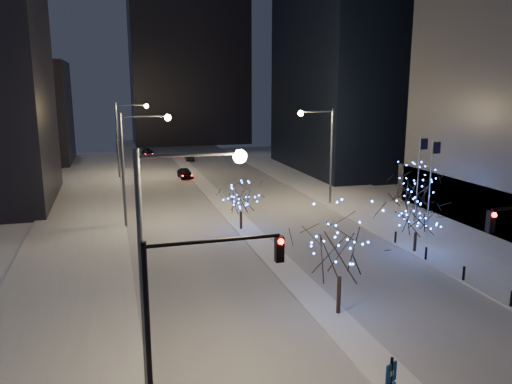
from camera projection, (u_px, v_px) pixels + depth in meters
name	position (u px, v px, depth m)	size (l,w,h in m)	color
ground	(387.00, 376.00, 21.52)	(160.00, 160.00, 0.00)	white
road	(218.00, 200.00, 54.36)	(20.00, 130.00, 0.02)	#A8ADB7
median	(229.00, 210.00, 49.65)	(2.00, 80.00, 0.15)	silver
east_sidewalk	(418.00, 225.00, 44.38)	(10.00, 90.00, 0.15)	silver
west_sidewalk	(73.00, 256.00, 36.43)	(8.00, 90.00, 0.15)	silver
filler_west_far	(9.00, 113.00, 78.39)	(18.00, 16.00, 16.00)	black
horizon_block	(188.00, 43.00, 105.08)	(24.00, 14.00, 42.00)	black
street_lamp_w_near	(168.00, 236.00, 19.58)	(4.40, 0.56, 10.00)	#595E66
street_lamp_w_mid	(135.00, 154.00, 43.03)	(4.40, 0.56, 10.00)	#595E66
street_lamp_w_far	(125.00, 129.00, 66.49)	(4.40, 0.56, 10.00)	#595E66
street_lamp_east	(324.00, 143.00, 51.08)	(3.90, 0.56, 10.00)	#595E66
traffic_signal_west	(190.00, 296.00, 18.20)	(5.26, 0.43, 7.00)	black
flagpoles	(425.00, 180.00, 40.36)	(1.35, 2.60, 8.00)	silver
bollards	(444.00, 263.00, 33.57)	(0.16, 12.16, 0.90)	black
car_near	(185.00, 173.00, 67.15)	(1.62, 4.02, 1.37)	black
car_mid	(189.00, 157.00, 82.65)	(1.35, 3.87, 1.28)	black
car_far	(148.00, 153.00, 87.46)	(1.81, 4.46, 1.30)	black
holiday_tree_median_near	(341.00, 244.00, 26.39)	(6.36, 6.36, 6.15)	black
holiday_tree_median_far	(241.00, 197.00, 42.49)	(3.87, 3.87, 4.33)	black
holiday_tree_plaza_near	(417.00, 214.00, 36.74)	(4.21, 4.21, 4.52)	black
holiday_tree_plaza_far	(417.00, 187.00, 44.80)	(4.68, 4.68, 5.18)	black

